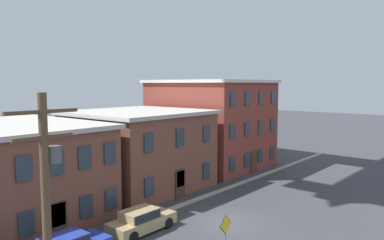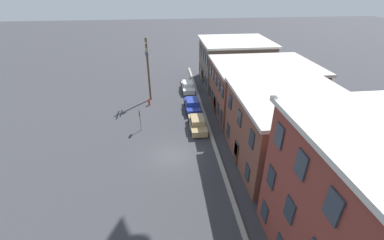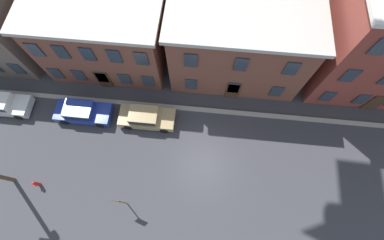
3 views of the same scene
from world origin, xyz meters
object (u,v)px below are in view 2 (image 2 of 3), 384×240
car_tan (198,123)px  utility_pole (148,66)px  car_white (188,86)px  fire_hydrant (149,102)px  caution_sign (140,117)px  car_blue (192,104)px

car_tan → utility_pole: size_ratio=0.50×
car_white → utility_pole: (2.76, -5.75, 4.20)m
car_tan → car_white: bearing=179.9°
car_white → fire_hydrant: (4.71, -5.89, -0.27)m
caution_sign → utility_pole: (-8.69, 0.86, 3.15)m
car_white → car_blue: size_ratio=1.00×
car_tan → utility_pole: utility_pole is taller
car_blue → utility_pole: size_ratio=0.50×
car_white → utility_pole: utility_pole is taller
car_blue → car_tan: bearing=0.5°
car_blue → car_tan: same height
car_white → car_tan: size_ratio=1.00×
caution_sign → fire_hydrant: 6.90m
utility_pole → car_tan: bearing=32.2°
car_tan → fire_hydrant: bearing=-140.6°
car_blue → fire_hydrant: car_blue is taller
car_white → car_tan: bearing=-0.1°
car_white → car_tan: 11.86m
car_tan → fire_hydrant: size_ratio=4.58×
car_blue → utility_pole: utility_pole is taller
car_white → car_blue: 6.71m
utility_pole → fire_hydrant: size_ratio=9.16×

